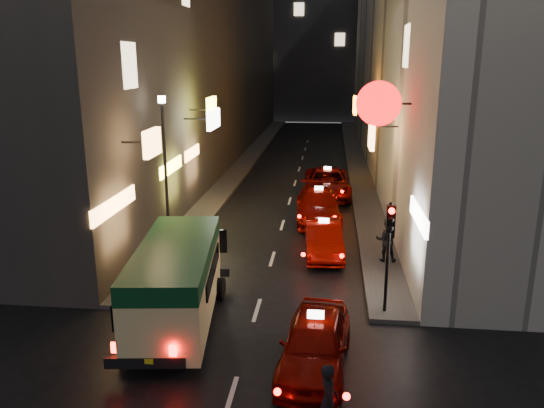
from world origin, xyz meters
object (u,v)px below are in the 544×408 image
(minibus, at_px, (176,275))
(lamp_post, at_px, (165,165))
(taxi_near, at_px, (315,339))
(pedestrian_crossing, at_px, (329,395))
(traffic_light, at_px, (390,235))

(minibus, distance_m, lamp_post, 6.39)
(taxi_near, bearing_deg, lamp_post, 129.06)
(pedestrian_crossing, distance_m, lamp_post, 12.26)
(taxi_near, relative_size, lamp_post, 0.86)
(taxi_near, bearing_deg, traffic_light, 55.57)
(lamp_post, bearing_deg, minibus, -70.70)
(taxi_near, xyz_separation_m, pedestrian_crossing, (0.36, -2.47, 0.10))
(taxi_near, distance_m, traffic_light, 4.11)
(traffic_light, bearing_deg, lamp_post, 151.09)
(taxi_near, bearing_deg, pedestrian_crossing, -81.70)
(minibus, relative_size, lamp_post, 0.98)
(taxi_near, relative_size, traffic_light, 1.53)
(pedestrian_crossing, bearing_deg, taxi_near, -1.59)
(pedestrian_crossing, bearing_deg, minibus, 36.17)
(pedestrian_crossing, height_order, traffic_light, traffic_light)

